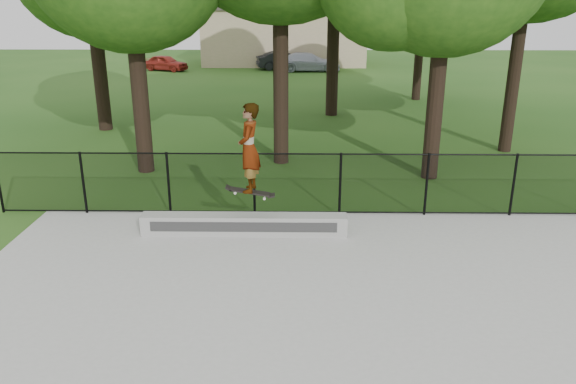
# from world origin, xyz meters

# --- Properties ---
(ground) EXTENTS (100.00, 100.00, 0.00)m
(ground) POSITION_xyz_m (0.00, 0.00, 0.00)
(ground) COLOR #1F4A15
(ground) RESTS_ON ground
(concrete_slab) EXTENTS (14.00, 12.00, 0.06)m
(concrete_slab) POSITION_xyz_m (0.00, 0.00, 0.03)
(concrete_slab) COLOR #A1A19C
(concrete_slab) RESTS_ON ground
(grind_ledge) EXTENTS (4.42, 0.40, 0.44)m
(grind_ledge) POSITION_xyz_m (-2.14, 4.70, 0.28)
(grind_ledge) COLOR #999995
(grind_ledge) RESTS_ON concrete_slab
(car_a) EXTENTS (3.43, 2.40, 1.09)m
(car_a) POSITION_xyz_m (-10.23, 33.39, 0.55)
(car_a) COLOR maroon
(car_a) RESTS_ON ground
(car_b) EXTENTS (3.69, 2.07, 1.27)m
(car_b) POSITION_xyz_m (-1.97, 34.34, 0.63)
(car_b) COLOR black
(car_b) RESTS_ON ground
(car_c) EXTENTS (4.07, 1.90, 1.27)m
(car_c) POSITION_xyz_m (-0.22, 33.24, 0.63)
(car_c) COLOR #AAB0C1
(car_c) RESTS_ON ground
(skater_airborne) EXTENTS (0.83, 0.69, 1.98)m
(skater_airborne) POSITION_xyz_m (-1.97, 4.49, 2.01)
(skater_airborne) COLOR black
(skater_airborne) RESTS_ON ground
(chainlink_fence) EXTENTS (16.06, 0.06, 1.50)m
(chainlink_fence) POSITION_xyz_m (0.00, 5.90, 0.81)
(chainlink_fence) COLOR black
(chainlink_fence) RESTS_ON concrete_slab
(distant_building) EXTENTS (12.40, 6.40, 4.30)m
(distant_building) POSITION_xyz_m (-2.00, 38.00, 2.16)
(distant_building) COLOR tan
(distant_building) RESTS_ON ground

